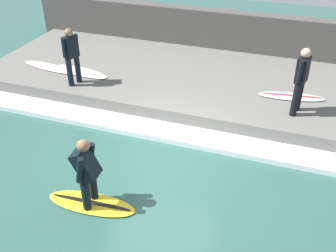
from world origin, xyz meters
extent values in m
plane|color=#2D564C|center=(0.00, 0.00, 0.00)|extent=(28.00, 28.00, 0.00)
cube|color=#66635E|center=(3.58, 0.00, 0.23)|extent=(4.40, 12.94, 0.45)
cube|color=#474442|center=(6.03, 0.00, 0.84)|extent=(0.50, 13.59, 1.68)
cube|color=white|center=(1.03, 0.00, 0.07)|extent=(0.72, 12.29, 0.14)
ellipsoid|color=yellow|center=(-1.73, 0.83, 0.03)|extent=(0.68, 1.81, 0.06)
ellipsoid|color=black|center=(-1.73, 0.83, 0.06)|extent=(0.20, 1.64, 0.01)
cylinder|color=black|center=(-1.58, 0.84, 0.37)|extent=(0.16, 0.16, 0.63)
cylinder|color=black|center=(-1.88, 0.82, 0.37)|extent=(0.16, 0.16, 0.63)
cube|color=black|center=(-1.73, 0.83, 0.99)|extent=(0.42, 0.48, 0.65)
sphere|color=#846047|center=(-1.73, 0.83, 1.39)|extent=(0.23, 0.23, 0.23)
cylinder|color=black|center=(-1.51, 0.85, 1.02)|extent=(0.11, 0.21, 0.54)
cylinder|color=black|center=(-1.96, 0.82, 1.02)|extent=(0.11, 0.21, 0.54)
cylinder|color=black|center=(2.12, 3.25, 0.85)|extent=(0.15, 0.15, 0.79)
cylinder|color=black|center=(1.84, 3.33, 0.85)|extent=(0.15, 0.15, 0.79)
cube|color=black|center=(1.98, 3.29, 1.53)|extent=(0.43, 0.34, 0.58)
sphere|color=#846047|center=(1.98, 3.29, 1.92)|extent=(0.22, 0.22, 0.22)
cylinder|color=black|center=(2.18, 3.23, 1.56)|extent=(0.11, 0.12, 0.51)
cylinder|color=black|center=(1.78, 3.36, 1.56)|extent=(0.11, 0.12, 0.51)
ellipsoid|color=beige|center=(2.67, 3.51, 0.48)|extent=(0.82, 1.91, 0.06)
cylinder|color=black|center=(2.49, -2.63, 0.87)|extent=(0.16, 0.16, 0.84)
cylinder|color=black|center=(2.20, -2.56, 0.87)|extent=(0.16, 0.16, 0.84)
cube|color=black|center=(2.35, -2.60, 1.59)|extent=(0.43, 0.32, 0.61)
sphere|color=tan|center=(2.35, -2.60, 2.00)|extent=(0.23, 0.23, 0.23)
cylinder|color=black|center=(2.57, -2.65, 1.63)|extent=(0.11, 0.12, 0.53)
cylinder|color=black|center=(2.13, -2.55, 1.63)|extent=(0.11, 0.12, 0.53)
ellipsoid|color=silver|center=(3.11, -2.47, 0.48)|extent=(0.70, 1.75, 0.06)
ellipsoid|color=#B21E1E|center=(3.11, -2.47, 0.52)|extent=(0.32, 1.56, 0.01)
ellipsoid|color=beige|center=(2.64, 4.53, 0.48)|extent=(0.71, 2.04, 0.06)
camera|label=1|loc=(-6.51, -2.39, 5.36)|focal=42.00mm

